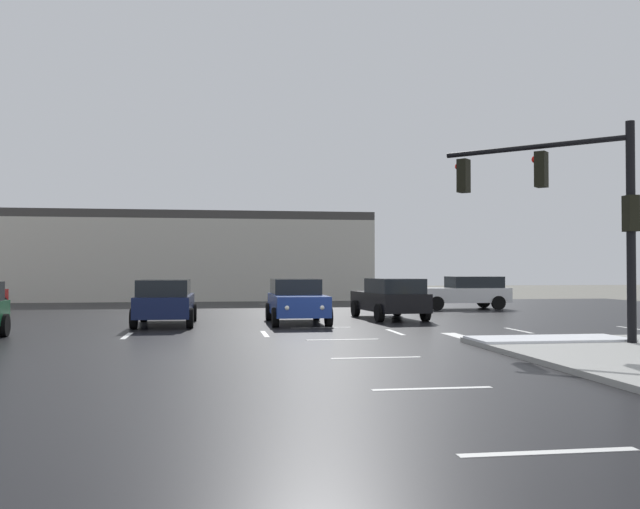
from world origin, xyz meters
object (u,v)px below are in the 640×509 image
(sedan_navy, at_px, (165,301))
(sedan_blue, at_px, (297,300))
(traffic_signal_mast, at_px, (573,197))
(sedan_white, at_px, (464,292))
(sedan_black, at_px, (390,298))

(sedan_navy, bearing_deg, sedan_blue, -85.81)
(traffic_signal_mast, height_order, sedan_white, traffic_signal_mast)
(traffic_signal_mast, relative_size, sedan_blue, 1.21)
(sedan_navy, bearing_deg, traffic_signal_mast, -125.04)
(traffic_signal_mast, height_order, sedan_black, traffic_signal_mast)
(sedan_navy, distance_m, sedan_white, 15.86)
(sedan_blue, bearing_deg, traffic_signal_mast, 38.26)
(sedan_blue, bearing_deg, sedan_white, 130.42)
(sedan_white, distance_m, sedan_black, 8.15)
(sedan_white, bearing_deg, sedan_black, 48.66)
(traffic_signal_mast, relative_size, sedan_black, 1.18)
(sedan_white, bearing_deg, traffic_signal_mast, 78.87)
(sedan_navy, xyz_separation_m, sedan_white, (13.72, 7.95, 0.00))
(traffic_signal_mast, xyz_separation_m, sedan_black, (-2.45, 9.53, -2.99))
(sedan_blue, bearing_deg, sedan_black, 111.15)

